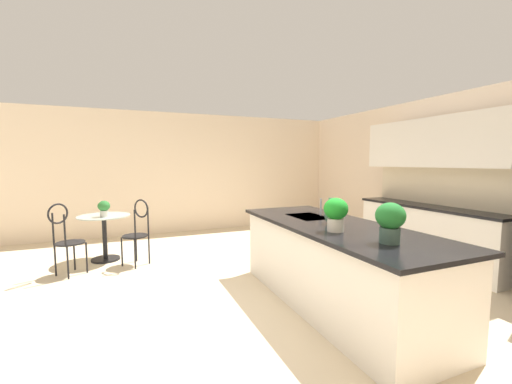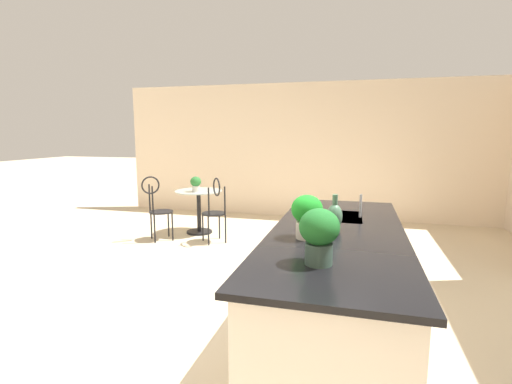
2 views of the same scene
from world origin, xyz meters
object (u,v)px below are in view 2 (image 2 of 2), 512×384
potted_plant_counter_far (319,233)px  potted_plant_counter_near (307,214)px  chair_near_window (215,207)px  bistro_table (199,207)px  vase_on_counter (335,216)px  potted_plant_on_table (196,183)px  chair_by_island (157,205)px

potted_plant_counter_far → potted_plant_counter_near: (-0.55, -0.15, -0.01)m
chair_near_window → potted_plant_counter_far: potted_plant_counter_far is taller
potted_plant_counter_far → bistro_table: bearing=-146.7°
bistro_table → vase_on_counter: bearing=41.6°
chair_near_window → potted_plant_on_table: (-0.36, -0.48, 0.31)m
vase_on_counter → bistro_table: bearing=-138.4°
bistro_table → potted_plant_on_table: size_ratio=3.14×
chair_by_island → potted_plant_on_table: chair_by_island is taller
potted_plant_counter_far → vase_on_counter: (-0.90, 0.04, -0.09)m
potted_plant_on_table → potted_plant_counter_far: 4.24m
potted_plant_on_table → vase_on_counter: bearing=42.9°
potted_plant_counter_far → potted_plant_on_table: bearing=-145.8°
vase_on_counter → chair_by_island: bearing=-126.6°
chair_by_island → potted_plant_on_table: size_ratio=4.08×
potted_plant_counter_near → vase_on_counter: (-0.35, 0.19, -0.08)m
bistro_table → potted_plant_counter_near: potted_plant_counter_near is taller
chair_near_window → chair_by_island: (0.09, -0.94, 0.00)m
chair_by_island → vase_on_counter: bearing=53.4°
chair_near_window → potted_plant_counter_far: 3.71m
vase_on_counter → potted_plant_counter_near: bearing=-27.9°
bistro_table → chair_by_island: bearing=-37.4°
bistro_table → potted_plant_counter_near: 3.88m
bistro_table → potted_plant_on_table: (0.14, 0.02, 0.44)m
chair_by_island → potted_plant_on_table: bearing=134.0°
bistro_table → chair_near_window: (0.50, 0.49, 0.13)m
chair_near_window → chair_by_island: same height
chair_near_window → potted_plant_counter_near: potted_plant_counter_near is taller
bistro_table → potted_plant_counter_far: size_ratio=2.32×
chair_near_window → vase_on_counter: vase_on_counter is taller
potted_plant_on_table → potted_plant_counter_near: size_ratio=0.77×
bistro_table → potted_plant_counter_near: bearing=36.0°
potted_plant_on_table → vase_on_counter: 3.55m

